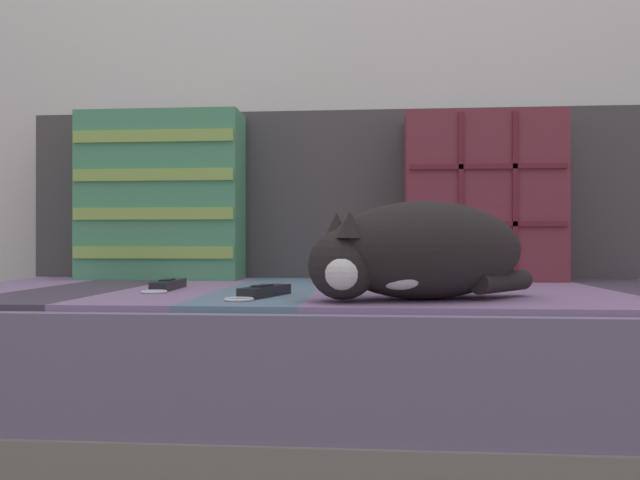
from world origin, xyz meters
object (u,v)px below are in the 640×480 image
(throw_pillow_striped, at_px, (161,196))
(game_remote_far, at_px, (263,292))
(game_remote_near, at_px, (167,285))
(throw_pillow_quilted, at_px, (483,197))
(sleeping_cat, at_px, (415,253))
(couch, at_px, (367,373))

(throw_pillow_striped, relative_size, game_remote_far, 2.27)
(game_remote_near, height_order, game_remote_far, same)
(game_remote_far, bearing_deg, game_remote_near, 146.38)
(game_remote_near, bearing_deg, throw_pillow_striped, 110.89)
(throw_pillow_quilted, distance_m, game_remote_far, 0.70)
(sleeping_cat, height_order, game_remote_near, sleeping_cat)
(game_remote_far, bearing_deg, throw_pillow_quilted, 46.49)
(sleeping_cat, bearing_deg, throw_pillow_striped, 139.49)
(couch, xyz_separation_m, throw_pillow_striped, (-0.53, 0.24, 0.40))
(sleeping_cat, bearing_deg, couch, 106.26)
(couch, bearing_deg, game_remote_far, -125.68)
(throw_pillow_quilted, relative_size, throw_pillow_striped, 0.96)
(throw_pillow_striped, xyz_separation_m, game_remote_near, (0.13, -0.34, -0.21))
(game_remote_near, relative_size, game_remote_far, 1.04)
(throw_pillow_quilted, xyz_separation_m, game_remote_far, (-0.47, -0.49, -0.20))
(couch, distance_m, sleeping_cat, 0.40)
(couch, relative_size, game_remote_far, 9.85)
(throw_pillow_striped, xyz_separation_m, sleeping_cat, (0.62, -0.53, -0.14))
(throw_pillow_quilted, distance_m, game_remote_near, 0.79)
(throw_pillow_quilted, relative_size, game_remote_near, 2.10)
(throw_pillow_quilted, xyz_separation_m, throw_pillow_striped, (-0.82, -0.00, 0.01))
(throw_pillow_quilted, bearing_deg, game_remote_near, -153.45)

